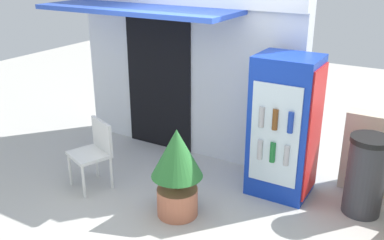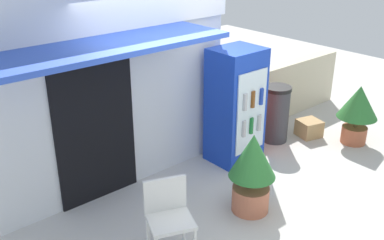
{
  "view_description": "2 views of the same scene",
  "coord_description": "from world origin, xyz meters",
  "px_view_note": "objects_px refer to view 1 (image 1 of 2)",
  "views": [
    {
      "loc": [
        2.49,
        -3.81,
        2.76
      ],
      "look_at": [
        0.07,
        0.32,
        0.93
      ],
      "focal_mm": 40.84,
      "sensor_mm": 36.0,
      "label": 1
    },
    {
      "loc": [
        -3.4,
        -3.3,
        3.25
      ],
      "look_at": [
        -0.18,
        0.43,
        1.11
      ],
      "focal_mm": 41.9,
      "sensor_mm": 36.0,
      "label": 2
    }
  ],
  "objects_px": {
    "drink_cooler": "(284,127)",
    "trash_bin": "(366,175)",
    "plastic_chair": "(95,149)",
    "potted_plant_near_shop": "(177,167)"
  },
  "relations": [
    {
      "from": "drink_cooler",
      "to": "trash_bin",
      "type": "height_order",
      "value": "drink_cooler"
    },
    {
      "from": "drink_cooler",
      "to": "plastic_chair",
      "type": "xyz_separation_m",
      "value": [
        -2.06,
        -1.02,
        -0.35
      ]
    },
    {
      "from": "plastic_chair",
      "to": "trash_bin",
      "type": "bearing_deg",
      "value": 19.05
    },
    {
      "from": "plastic_chair",
      "to": "potted_plant_near_shop",
      "type": "xyz_separation_m",
      "value": [
        1.24,
        -0.05,
        0.09
      ]
    },
    {
      "from": "trash_bin",
      "to": "drink_cooler",
      "type": "bearing_deg",
      "value": -179.02
    },
    {
      "from": "plastic_chair",
      "to": "potted_plant_near_shop",
      "type": "bearing_deg",
      "value": -2.27
    },
    {
      "from": "drink_cooler",
      "to": "plastic_chair",
      "type": "distance_m",
      "value": 2.32
    },
    {
      "from": "potted_plant_near_shop",
      "to": "trash_bin",
      "type": "bearing_deg",
      "value": 31.53
    },
    {
      "from": "trash_bin",
      "to": "potted_plant_near_shop",
      "type": "bearing_deg",
      "value": -148.47
    },
    {
      "from": "plastic_chair",
      "to": "potted_plant_near_shop",
      "type": "distance_m",
      "value": 1.24
    }
  ]
}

